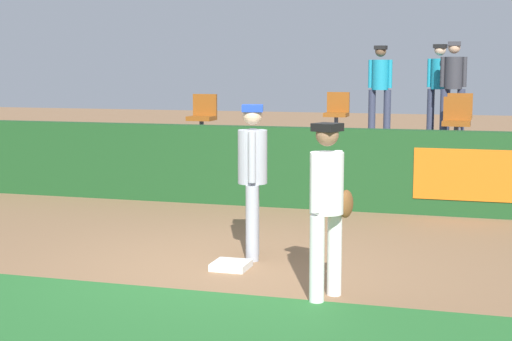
% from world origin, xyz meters
% --- Properties ---
extents(ground_plane, '(60.00, 60.00, 0.00)m').
position_xyz_m(ground_plane, '(0.00, 0.00, 0.00)').
color(ground_plane, '#846042').
extents(grass_foreground_strip, '(18.00, 2.80, 0.01)m').
position_xyz_m(grass_foreground_strip, '(0.00, -2.40, 0.00)').
color(grass_foreground_strip, '#26662B').
rests_on(grass_foreground_strip, ground_plane).
extents(first_base, '(0.40, 0.40, 0.08)m').
position_xyz_m(first_base, '(0.10, -0.06, 0.04)').
color(first_base, white).
rests_on(first_base, ground_plane).
extents(player_fielder_home, '(0.47, 0.49, 1.74)m').
position_xyz_m(player_fielder_home, '(1.37, -0.88, 1.00)').
color(player_fielder_home, white).
rests_on(player_fielder_home, ground_plane).
extents(player_runner_visitor, '(0.43, 0.50, 1.83)m').
position_xyz_m(player_runner_visitor, '(0.18, 0.53, 1.06)').
color(player_runner_visitor, '#9EA3AD').
rests_on(player_runner_visitor, ground_plane).
extents(field_wall, '(18.00, 0.26, 1.31)m').
position_xyz_m(field_wall, '(0.01, 4.00, 0.65)').
color(field_wall, '#19471E').
rests_on(field_wall, ground_plane).
extents(bleacher_platform, '(18.00, 4.80, 0.92)m').
position_xyz_m(bleacher_platform, '(0.00, 6.57, 0.46)').
color(bleacher_platform, '#59595E').
rests_on(bleacher_platform, ground_plane).
extents(seat_back_right, '(0.47, 0.44, 0.84)m').
position_xyz_m(seat_back_right, '(2.28, 7.24, 1.40)').
color(seat_back_right, '#4C4C51').
rests_on(seat_back_right, bleacher_platform).
extents(seat_front_left, '(0.46, 0.44, 0.84)m').
position_xyz_m(seat_front_left, '(-2.26, 5.44, 1.40)').
color(seat_front_left, '#4C4C51').
rests_on(seat_front_left, bleacher_platform).
extents(seat_back_center, '(0.45, 0.44, 0.84)m').
position_xyz_m(seat_back_center, '(-0.08, 7.24, 1.40)').
color(seat_back_center, '#4C4C51').
rests_on(seat_back_center, bleacher_platform).
extents(seat_front_right, '(0.46, 0.44, 0.84)m').
position_xyz_m(seat_front_right, '(2.31, 5.44, 1.40)').
color(seat_front_right, '#4C4C51').
rests_on(seat_front_right, bleacher_platform).
extents(spectator_hooded, '(0.50, 0.39, 1.80)m').
position_xyz_m(spectator_hooded, '(1.81, 8.42, 1.97)').
color(spectator_hooded, '#33384C').
rests_on(spectator_hooded, bleacher_platform).
extents(spectator_capped, '(0.50, 0.35, 1.77)m').
position_xyz_m(spectator_capped, '(0.65, 8.07, 1.95)').
color(spectator_capped, '#33384C').
rests_on(spectator_capped, bleacher_platform).
extents(spectator_casual, '(0.51, 0.37, 1.83)m').
position_xyz_m(spectator_casual, '(2.12, 7.92, 1.99)').
color(spectator_casual, '#33384C').
rests_on(spectator_casual, bleacher_platform).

